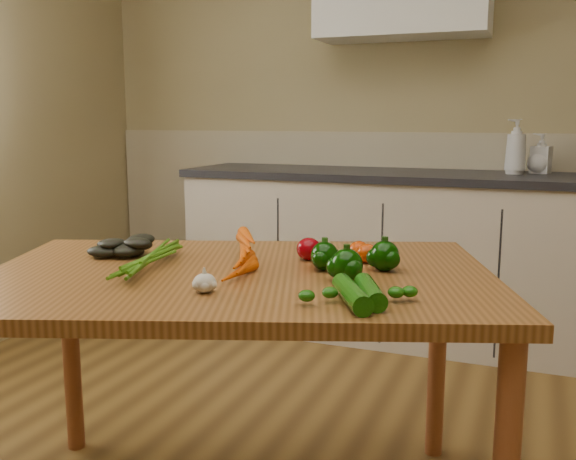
{
  "coord_description": "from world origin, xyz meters",
  "views": [
    {
      "loc": [
        0.63,
        -1.19,
        1.18
      ],
      "look_at": [
        -0.09,
        0.63,
        0.84
      ],
      "focal_mm": 40.0,
      "sensor_mm": 36.0,
      "label": 1
    }
  ],
  "objects_px": {
    "carrot_bunch": "(214,256)",
    "pepper_a": "(325,256)",
    "soap_bottle_c": "(540,158)",
    "tomato_a": "(309,249)",
    "zucchini_a": "(370,292)",
    "zucchini_b": "(352,294)",
    "leafy_greens": "(125,238)",
    "garlic_bulb": "(205,283)",
    "tomato_b": "(359,250)",
    "tomato_c": "(367,253)",
    "pepper_c": "(347,265)",
    "soap_bottle_a": "(516,147)",
    "pepper_b": "(385,256)",
    "table": "(239,300)",
    "soap_bottle_b": "(541,153)"
  },
  "relations": [
    {
      "from": "pepper_a",
      "to": "pepper_b",
      "type": "relative_size",
      "value": 0.95
    },
    {
      "from": "tomato_a",
      "to": "carrot_bunch",
      "type": "bearing_deg",
      "value": -136.72
    },
    {
      "from": "table",
      "to": "pepper_c",
      "type": "bearing_deg",
      "value": -19.74
    },
    {
      "from": "soap_bottle_a",
      "to": "leafy_greens",
      "type": "relative_size",
      "value": 1.37
    },
    {
      "from": "tomato_b",
      "to": "tomato_c",
      "type": "relative_size",
      "value": 0.98
    },
    {
      "from": "soap_bottle_c",
      "to": "tomato_a",
      "type": "relative_size",
      "value": 2.09
    },
    {
      "from": "soap_bottle_a",
      "to": "pepper_a",
      "type": "height_order",
      "value": "soap_bottle_a"
    },
    {
      "from": "leafy_greens",
      "to": "zucchini_b",
      "type": "height_order",
      "value": "leafy_greens"
    },
    {
      "from": "pepper_b",
      "to": "pepper_a",
      "type": "bearing_deg",
      "value": -161.5
    },
    {
      "from": "zucchini_a",
      "to": "pepper_c",
      "type": "bearing_deg",
      "value": 122.88
    },
    {
      "from": "soap_bottle_a",
      "to": "garlic_bulb",
      "type": "height_order",
      "value": "soap_bottle_a"
    },
    {
      "from": "pepper_a",
      "to": "pepper_c",
      "type": "xyz_separation_m",
      "value": [
        0.09,
        -0.11,
        0.0
      ]
    },
    {
      "from": "soap_bottle_c",
      "to": "tomato_c",
      "type": "distance_m",
      "value": 1.78
    },
    {
      "from": "tomato_a",
      "to": "tomato_c",
      "type": "height_order",
      "value": "tomato_a"
    },
    {
      "from": "soap_bottle_a",
      "to": "leafy_greens",
      "type": "height_order",
      "value": "soap_bottle_a"
    },
    {
      "from": "pepper_c",
      "to": "tomato_b",
      "type": "xyz_separation_m",
      "value": [
        -0.04,
        0.27,
        -0.01
      ]
    },
    {
      "from": "tomato_a",
      "to": "pepper_b",
      "type": "bearing_deg",
      "value": -11.81
    },
    {
      "from": "soap_bottle_a",
      "to": "table",
      "type": "bearing_deg",
      "value": -56.3
    },
    {
      "from": "leafy_greens",
      "to": "tomato_a",
      "type": "relative_size",
      "value": 2.7
    },
    {
      "from": "pepper_b",
      "to": "pepper_c",
      "type": "bearing_deg",
      "value": -112.15
    },
    {
      "from": "carrot_bunch",
      "to": "pepper_a",
      "type": "bearing_deg",
      "value": -1.64
    },
    {
      "from": "leafy_greens",
      "to": "pepper_b",
      "type": "relative_size",
      "value": 2.41
    },
    {
      "from": "soap_bottle_c",
      "to": "carrot_bunch",
      "type": "bearing_deg",
      "value": -98.8
    },
    {
      "from": "pepper_c",
      "to": "tomato_a",
      "type": "xyz_separation_m",
      "value": [
        -0.18,
        0.21,
        -0.01
      ]
    },
    {
      "from": "pepper_b",
      "to": "zucchini_b",
      "type": "bearing_deg",
      "value": -89.07
    },
    {
      "from": "carrot_bunch",
      "to": "pepper_a",
      "type": "xyz_separation_m",
      "value": [
        0.3,
        0.1,
        0.0
      ]
    },
    {
      "from": "zucchini_a",
      "to": "zucchini_b",
      "type": "distance_m",
      "value": 0.05
    },
    {
      "from": "carrot_bunch",
      "to": "pepper_c",
      "type": "distance_m",
      "value": 0.39
    },
    {
      "from": "table",
      "to": "carrot_bunch",
      "type": "xyz_separation_m",
      "value": [
        -0.08,
        0.01,
        0.12
      ]
    },
    {
      "from": "pepper_a",
      "to": "pepper_b",
      "type": "distance_m",
      "value": 0.17
    },
    {
      "from": "soap_bottle_b",
      "to": "pepper_c",
      "type": "height_order",
      "value": "soap_bottle_b"
    },
    {
      "from": "soap_bottle_b",
      "to": "tomato_a",
      "type": "distance_m",
      "value": 1.87
    },
    {
      "from": "garlic_bulb",
      "to": "pepper_c",
      "type": "xyz_separation_m",
      "value": [
        0.29,
        0.23,
        0.02
      ]
    },
    {
      "from": "tomato_b",
      "to": "zucchini_a",
      "type": "distance_m",
      "value": 0.46
    },
    {
      "from": "soap_bottle_b",
      "to": "tomato_c",
      "type": "xyz_separation_m",
      "value": [
        -0.46,
        -1.72,
        -0.22
      ]
    },
    {
      "from": "zucchini_a",
      "to": "soap_bottle_b",
      "type": "bearing_deg",
      "value": 80.59
    },
    {
      "from": "tomato_b",
      "to": "tomato_c",
      "type": "xyz_separation_m",
      "value": [
        0.03,
        -0.04,
        0.0
      ]
    },
    {
      "from": "carrot_bunch",
      "to": "pepper_a",
      "type": "distance_m",
      "value": 0.31
    },
    {
      "from": "carrot_bunch",
      "to": "zucchini_b",
      "type": "distance_m",
      "value": 0.51
    },
    {
      "from": "leafy_greens",
      "to": "tomato_b",
      "type": "distance_m",
      "value": 0.73
    },
    {
      "from": "garlic_bulb",
      "to": "tomato_b",
      "type": "height_order",
      "value": "tomato_b"
    },
    {
      "from": "pepper_c",
      "to": "tomato_a",
      "type": "bearing_deg",
      "value": 130.64
    },
    {
      "from": "carrot_bunch",
      "to": "pepper_b",
      "type": "height_order",
      "value": "pepper_b"
    },
    {
      "from": "leafy_greens",
      "to": "garlic_bulb",
      "type": "height_order",
      "value": "leafy_greens"
    },
    {
      "from": "soap_bottle_b",
      "to": "pepper_a",
      "type": "distance_m",
      "value": 1.94
    },
    {
      "from": "soap_bottle_c",
      "to": "pepper_c",
      "type": "height_order",
      "value": "soap_bottle_c"
    },
    {
      "from": "carrot_bunch",
      "to": "tomato_a",
      "type": "height_order",
      "value": "carrot_bunch"
    },
    {
      "from": "soap_bottle_c",
      "to": "garlic_bulb",
      "type": "bearing_deg",
      "value": -94.12
    },
    {
      "from": "table",
      "to": "tomato_c",
      "type": "xyz_separation_m",
      "value": [
        0.31,
        0.24,
        0.11
      ]
    },
    {
      "from": "soap_bottle_c",
      "to": "table",
      "type": "bearing_deg",
      "value": -96.7
    }
  ]
}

